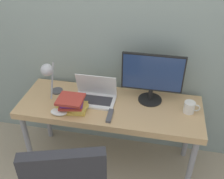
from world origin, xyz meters
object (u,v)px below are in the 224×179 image
(laptop, at_px, (95,95))
(monitor, at_px, (152,76))
(game_controller, at_px, (59,112))
(desk_lamp, at_px, (49,73))
(mug, at_px, (190,107))
(book_stack, at_px, (72,104))

(laptop, relative_size, monitor, 0.70)
(laptop, distance_m, game_controller, 0.35)
(laptop, height_order, desk_lamp, desk_lamp)
(monitor, distance_m, game_controller, 0.84)
(monitor, xyz_separation_m, desk_lamp, (-0.86, -0.15, 0.02))
(monitor, relative_size, desk_lamp, 1.44)
(desk_lamp, height_order, game_controller, desk_lamp)
(laptop, distance_m, monitor, 0.53)
(monitor, bearing_deg, mug, -18.12)
(book_stack, xyz_separation_m, game_controller, (-0.09, -0.07, -0.04))
(mug, relative_size, game_controller, 0.93)
(book_stack, height_order, mug, book_stack)
(game_controller, bearing_deg, laptop, 45.48)
(game_controller, bearing_deg, book_stack, 37.59)
(desk_lamp, height_order, book_stack, desk_lamp)
(book_stack, bearing_deg, laptop, 49.34)
(monitor, relative_size, game_controller, 3.57)
(mug, distance_m, game_controller, 1.09)
(mug, bearing_deg, game_controller, -167.51)
(laptop, height_order, mug, laptop)
(monitor, height_order, game_controller, monitor)
(book_stack, xyz_separation_m, mug, (0.97, 0.16, -0.01))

